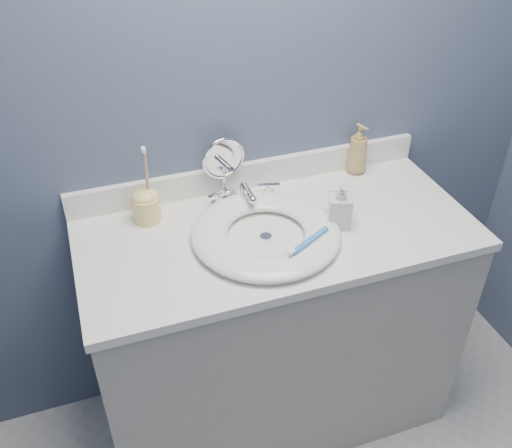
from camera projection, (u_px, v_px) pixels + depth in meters
name	position (u px, v px, depth m)	size (l,w,h in m)	color
back_wall	(248.00, 97.00, 1.77)	(2.20, 0.02, 2.40)	#4B5670
vanity_cabinet	(275.00, 331.00, 2.02)	(1.20, 0.55, 0.85)	#AFACA0
countertop	(278.00, 233.00, 1.76)	(1.22, 0.57, 0.03)	white
backsplash	(250.00, 174.00, 1.92)	(1.22, 0.02, 0.09)	white
basin	(266.00, 233.00, 1.70)	(0.45, 0.45, 0.04)	white
drain	(266.00, 237.00, 1.71)	(0.04, 0.04, 0.01)	silver
faucet	(245.00, 196.00, 1.85)	(0.25, 0.13, 0.07)	silver
makeup_mirror	(224.00, 165.00, 1.83)	(0.15, 0.08, 0.22)	silver
soap_bottle_amber	(358.00, 149.00, 1.97)	(0.07, 0.07, 0.18)	#AC8B4D
soap_bottle_clear	(340.00, 204.00, 1.72)	(0.07, 0.07, 0.15)	silver
toothbrush_holder	(146.00, 204.00, 1.76)	(0.09, 0.09, 0.25)	#F8DD7C
toothbrush_lying	(309.00, 241.00, 1.63)	(0.16, 0.09, 0.02)	#387EC6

